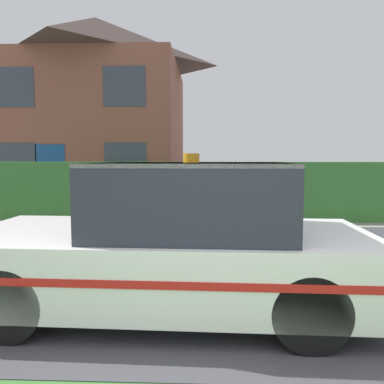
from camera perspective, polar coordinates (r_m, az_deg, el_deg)
road_strip at (r=5.92m, az=3.43°, el=-10.71°), size 28.00×6.31×0.01m
garden_hedge at (r=9.88m, az=-0.14°, el=0.15°), size 12.41×0.57×1.54m
police_car at (r=3.98m, az=-2.65°, el=-7.69°), size 4.23×1.92×1.66m
house_left at (r=16.34m, az=-14.28°, el=12.39°), size 7.07×6.72×7.34m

